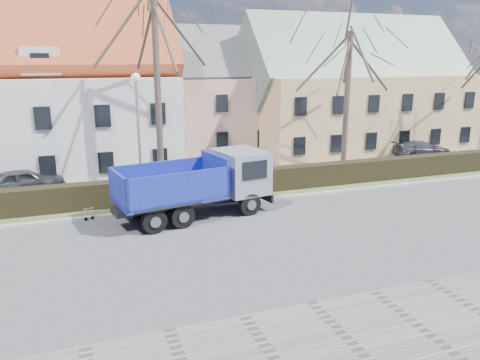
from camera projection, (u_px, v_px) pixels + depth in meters
name	position (u px, v px, depth m)	size (l,w,h in m)	color
ground	(245.00, 237.00, 19.94)	(120.00, 120.00, 0.00)	#464649
sidewalk_near	(356.00, 349.00, 12.18)	(80.00, 5.00, 0.08)	slate
curb_far	(214.00, 204.00, 24.12)	(80.00, 0.30, 0.12)	#9C9B9A
grass_strip	(206.00, 196.00, 25.58)	(80.00, 3.00, 0.10)	#4A5831
hedge	(207.00, 187.00, 25.25)	(60.00, 0.90, 1.30)	black
building_pink	(207.00, 100.00, 38.45)	(10.80, 8.80, 8.00)	#CB9F8F
building_yellow	(354.00, 96.00, 39.52)	(18.80, 10.80, 8.50)	tan
tree_1	(157.00, 78.00, 25.44)	(9.20, 9.20, 12.65)	#463A30
tree_2	(347.00, 89.00, 29.52)	(8.00, 8.00, 11.00)	#463A30
dump_truck	(189.00, 186.00, 22.00)	(7.70, 2.86, 3.08)	navy
streetlight	(139.00, 137.00, 24.39)	(0.53, 0.53, 6.74)	#939599
cart_frame	(84.00, 214.00, 21.76)	(0.73, 0.42, 0.67)	silver
parked_car_a	(25.00, 181.00, 25.99)	(1.72, 4.26, 1.45)	#2B2C32
parked_car_b	(422.00, 150.00, 35.32)	(1.82, 4.49, 1.30)	#34353A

